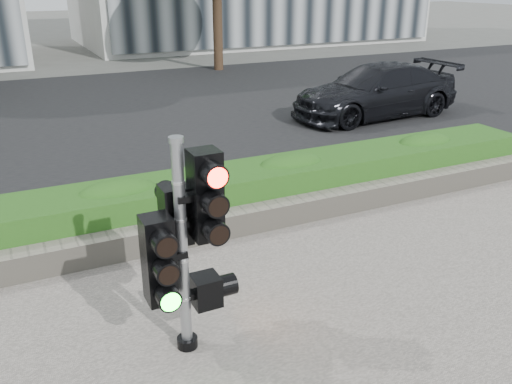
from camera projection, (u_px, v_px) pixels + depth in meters
ground at (283, 308)px, 5.97m from camera, size 120.00×120.00×0.00m
road at (104, 114)px, 14.34m from camera, size 60.00×13.00×0.02m
curb at (189, 203)px, 8.59m from camera, size 60.00×0.25×0.12m
stone_wall at (218, 225)px, 7.49m from camera, size 12.00×0.32×0.34m
hedge at (201, 198)px, 7.97m from camera, size 12.00×1.00×0.68m
traffic_signal at (183, 237)px, 4.91m from camera, size 0.73×0.53×2.13m
car_dark at (376, 91)px, 13.86m from camera, size 4.64×2.08×1.32m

